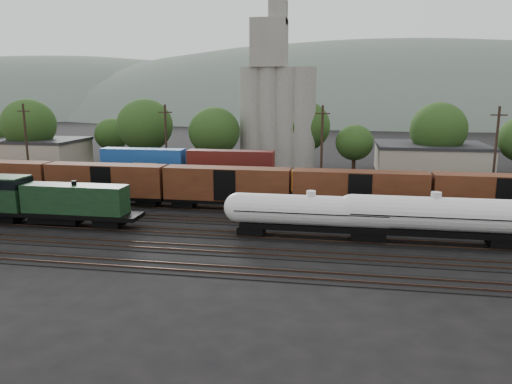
% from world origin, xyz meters
% --- Properties ---
extents(ground, '(600.00, 600.00, 0.00)m').
position_xyz_m(ground, '(0.00, 0.00, 0.00)').
color(ground, black).
extents(tracks, '(180.00, 33.20, 0.20)m').
position_xyz_m(tracks, '(0.00, 0.00, 0.05)').
color(tracks, black).
rests_on(tracks, ground).
extents(green_locomotive, '(18.41, 3.25, 4.87)m').
position_xyz_m(green_locomotive, '(-15.45, -5.00, 2.76)').
color(green_locomotive, black).
rests_on(green_locomotive, ground).
extents(tank_car_a, '(17.06, 3.05, 4.47)m').
position_xyz_m(tank_car_a, '(12.27, -5.00, 2.66)').
color(tank_car_a, silver).
rests_on(tank_car_a, ground).
extents(tank_car_b, '(18.12, 3.24, 4.75)m').
position_xyz_m(tank_car_b, '(23.66, -5.00, 2.81)').
color(tank_car_b, silver).
rests_on(tank_car_b, ground).
extents(orange_locomotive, '(16.78, 2.80, 4.20)m').
position_xyz_m(orange_locomotive, '(-6.98, 10.00, 2.41)').
color(orange_locomotive, black).
rests_on(orange_locomotive, ground).
extents(boxcar_string, '(122.80, 2.90, 4.20)m').
position_xyz_m(boxcar_string, '(-5.99, 5.00, 3.12)').
color(boxcar_string, black).
rests_on(boxcar_string, ground).
extents(container_wall, '(188.25, 2.60, 5.80)m').
position_xyz_m(container_wall, '(17.42, 15.00, 2.54)').
color(container_wall, black).
rests_on(container_wall, ground).
extents(grain_silo, '(13.40, 5.00, 29.00)m').
position_xyz_m(grain_silo, '(3.28, 36.00, 11.26)').
color(grain_silo, gray).
rests_on(grain_silo, ground).
extents(industrial_sheds, '(119.38, 17.26, 5.10)m').
position_xyz_m(industrial_sheds, '(6.63, 35.25, 2.56)').
color(industrial_sheds, '#9E937F').
rests_on(industrial_sheds, ground).
extents(tree_band, '(163.63, 20.96, 12.69)m').
position_xyz_m(tree_band, '(4.85, 37.37, 7.05)').
color(tree_band, black).
rests_on(tree_band, ground).
extents(utility_poles, '(122.20, 0.36, 12.00)m').
position_xyz_m(utility_poles, '(0.00, 22.00, 6.21)').
color(utility_poles, black).
rests_on(utility_poles, ground).
extents(distant_hills, '(860.00, 286.00, 130.00)m').
position_xyz_m(distant_hills, '(23.92, 260.00, -20.56)').
color(distant_hills, '#59665B').
rests_on(distant_hills, ground).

